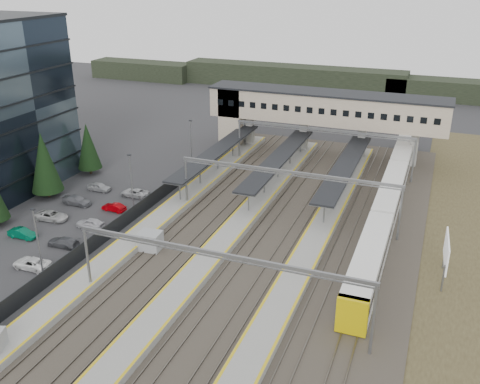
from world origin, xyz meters
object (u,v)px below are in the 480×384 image
at_px(billboard, 446,252).
at_px(relay_cabin_far, 150,242).
at_px(footbridge, 309,110).
at_px(train, 390,196).

bearing_deg(billboard, relay_cabin_far, -170.29).
height_order(relay_cabin_far, footbridge, footbridge).
xyz_separation_m(relay_cabin_far, billboard, (31.76, 5.44, 2.11)).
distance_m(relay_cabin_far, billboard, 32.29).
distance_m(footbridge, billboard, 42.68).
bearing_deg(relay_cabin_far, footbridge, 78.69).
distance_m(relay_cabin_far, train, 32.55).
xyz_separation_m(relay_cabin_far, train, (24.43, 21.49, 0.85)).
height_order(footbridge, billboard, footbridge).
xyz_separation_m(footbridge, billboard, (23.63, -35.23, -4.66)).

